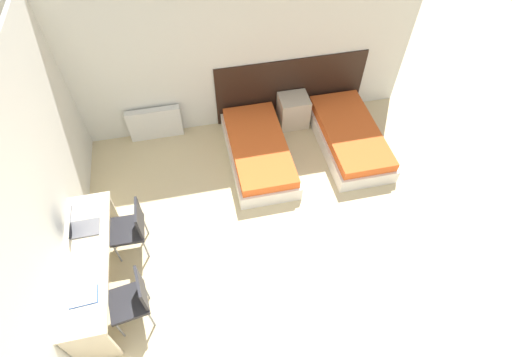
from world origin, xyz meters
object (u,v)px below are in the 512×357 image
(chair_near_laptop, at_px, (131,227))
(laptop, at_px, (80,226))
(bed_near_window, at_px, (258,151))
(chair_near_notebook, at_px, (133,299))
(nightstand, at_px, (293,111))
(bed_near_door, at_px, (349,137))

(chair_near_laptop, distance_m, laptop, 0.62)
(bed_near_window, distance_m, laptop, 2.85)
(chair_near_laptop, xyz_separation_m, chair_near_notebook, (-0.00, -0.97, 0.00))
(bed_near_window, xyz_separation_m, nightstand, (0.76, 0.71, 0.09))
(bed_near_door, distance_m, nightstand, 1.05)
(bed_near_window, relative_size, nightstand, 3.34)
(bed_near_window, height_order, bed_near_door, same)
(bed_near_door, height_order, laptop, laptop)
(chair_near_laptop, height_order, laptop, laptop)
(nightstand, relative_size, chair_near_laptop, 0.64)
(nightstand, xyz_separation_m, chair_near_laptop, (-2.69, -1.93, 0.22))
(bed_near_door, relative_size, chair_near_laptop, 2.14)
(bed_near_door, xyz_separation_m, chair_near_laptop, (-3.45, -1.22, 0.31))
(bed_near_window, height_order, nightstand, nightstand)
(bed_near_window, height_order, laptop, laptop)
(bed_near_window, relative_size, bed_near_door, 1.00)
(bed_near_window, bearing_deg, bed_near_door, 0.00)
(bed_near_door, bearing_deg, chair_near_notebook, -147.69)
(chair_near_laptop, relative_size, chair_near_notebook, 1.00)
(bed_near_door, height_order, nightstand, nightstand)
(bed_near_door, xyz_separation_m, laptop, (-3.97, -1.31, 0.64))
(nightstand, bearing_deg, chair_near_notebook, -132.91)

